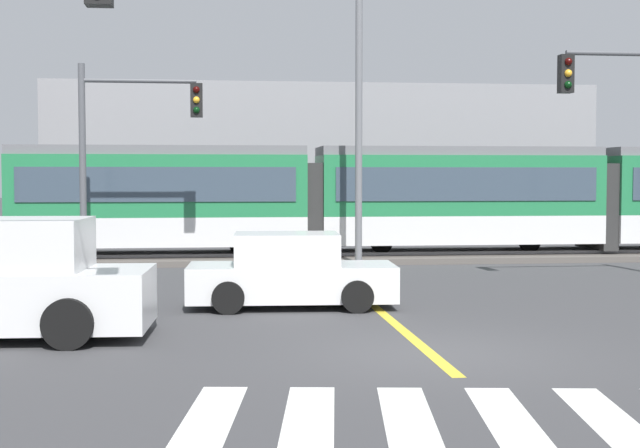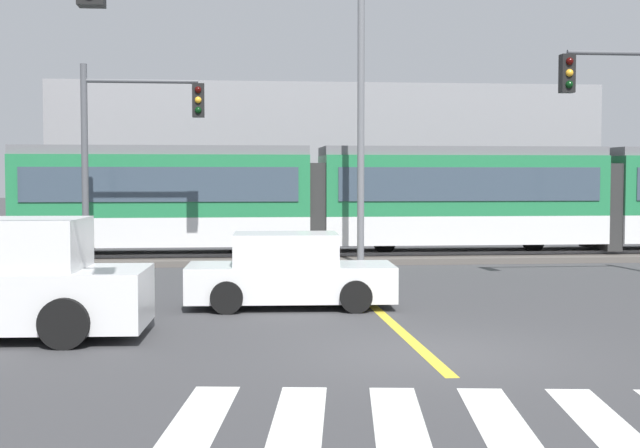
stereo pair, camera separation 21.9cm
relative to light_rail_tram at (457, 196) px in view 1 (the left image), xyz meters
The scene contains 15 objects.
ground_plane 15.98m from the light_rail_tram, 106.55° to the right, with size 200.00×200.00×0.00m, color #3D3D3F.
track_bed 4.92m from the light_rail_tram, behind, with size 120.00×4.00×0.18m, color #56514C.
rail_near 4.92m from the light_rail_tram, behind, with size 120.00×0.08×0.10m, color #939399.
rail_far 4.92m from the light_rail_tram, behind, with size 120.00×0.08×0.10m, color #939399.
light_rail_tram is the anchor object (origin of this frame).
crosswalk_stripe_0 20.07m from the light_rail_tram, 112.95° to the right, with size 0.56×2.80×0.01m, color silver.
crosswalk_stripe_1 19.81m from the light_rail_tram, 109.87° to the right, with size 0.56×2.80×0.01m, color silver.
crosswalk_stripe_2 19.60m from the light_rail_tram, 106.71° to the right, with size 0.56×2.80×0.01m, color silver.
crosswalk_stripe_3 19.46m from the light_rail_tram, 103.49° to the right, with size 0.56×2.80×0.01m, color silver.
crosswalk_stripe_4 19.37m from the light_rail_tram, 100.24° to the right, with size 0.56×2.80×0.01m, color silver.
lane_centre_line 10.63m from the light_rail_tram, 115.64° to the right, with size 0.20×14.82×0.01m, color gold.
sedan_crossing 12.02m from the light_rail_tram, 121.45° to the right, with size 4.28×2.07×1.52m.
traffic_light_far_left 11.07m from the light_rail_tram, 158.12° to the right, with size 3.25×0.38×5.64m.
street_lamp_centre 5.88m from the light_rail_tram, 138.55° to the right, with size 2.08×0.28×9.86m.
building_backdrop_far 11.25m from the light_rail_tram, 107.28° to the left, with size 22.73×6.00×6.49m, color gray.
Camera 1 is at (-3.15, -13.03, 2.68)m, focal length 50.00 mm.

